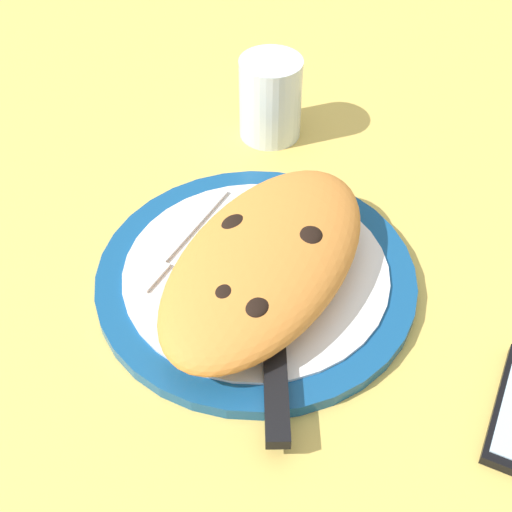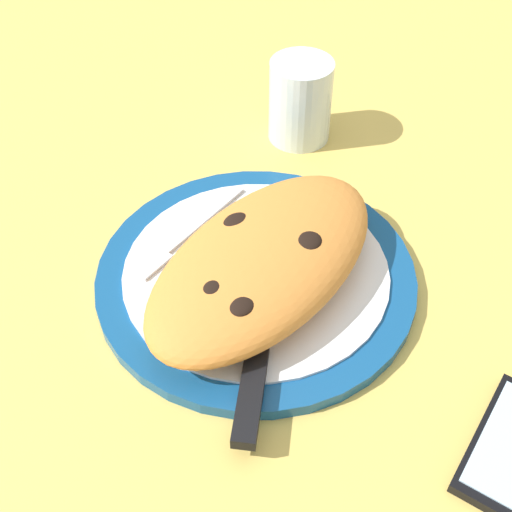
% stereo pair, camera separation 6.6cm
% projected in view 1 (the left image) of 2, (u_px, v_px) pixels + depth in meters
% --- Properties ---
extents(ground_plane, '(1.50, 1.50, 0.03)m').
position_uv_depth(ground_plane, '(256.00, 291.00, 0.70)').
color(ground_plane, '#DBB756').
extents(plate, '(0.31, 0.31, 0.02)m').
position_uv_depth(plate, '(256.00, 276.00, 0.68)').
color(plate, navy).
rests_on(plate, ground_plane).
extents(calzone, '(0.29, 0.16, 0.06)m').
position_uv_depth(calzone, '(266.00, 261.00, 0.65)').
color(calzone, orange).
rests_on(calzone, plate).
extents(fork, '(0.16, 0.02, 0.00)m').
position_uv_depth(fork, '(176.00, 246.00, 0.70)').
color(fork, silver).
rests_on(fork, plate).
extents(knife, '(0.21, 0.14, 0.01)m').
position_uv_depth(knife, '(275.00, 360.00, 0.60)').
color(knife, silver).
rests_on(knife, plate).
extents(water_glass, '(0.07, 0.07, 0.10)m').
position_uv_depth(water_glass, '(270.00, 103.00, 0.83)').
color(water_glass, silver).
rests_on(water_glass, ground_plane).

